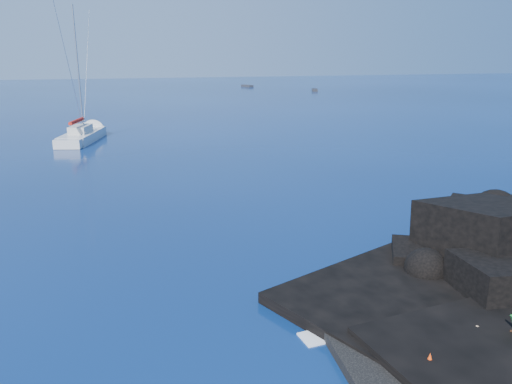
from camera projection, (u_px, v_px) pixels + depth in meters
beach at (464, 353)px, 16.12m from camera, size 9.08×6.86×0.70m
surf_foam at (400, 290)px, 20.41m from camera, size 10.00×8.00×0.06m
sailboat at (83, 141)px, 55.64m from camera, size 6.47×14.13×14.52m
towel at (471, 338)px, 16.28m from camera, size 2.35×1.95×0.06m
sunbather at (472, 334)px, 16.24m from camera, size 1.82×1.31×0.25m
marker_cone at (430, 360)px, 14.76m from camera, size 0.37×0.37×0.48m
distant_boat_a at (247, 87)px, 147.35m from camera, size 2.74×4.79×0.61m
distant_boat_b at (315, 91)px, 130.76m from camera, size 2.92×4.72×0.60m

